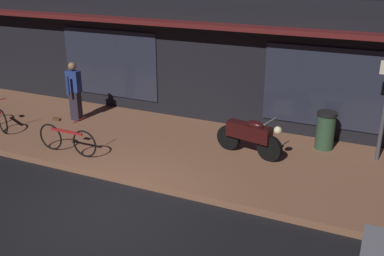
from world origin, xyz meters
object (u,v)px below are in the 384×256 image
bicycle_extra (67,139)px  trash_bin (325,130)px  motorcycle (250,135)px  person_photographer (74,90)px

bicycle_extra → trash_bin: trash_bin is taller
motorcycle → bicycle_extra: bearing=-156.7°
motorcycle → trash_bin: bearing=36.7°
person_photographer → motorcycle: bearing=-2.9°
bicycle_extra → trash_bin: bearing=27.4°
motorcycle → bicycle_extra: (-3.94, -1.70, -0.14)m
bicycle_extra → person_photographer: bearing=123.1°
motorcycle → person_photographer: person_photographer is taller
person_photographer → trash_bin: (6.74, 0.88, -0.41)m
motorcycle → trash_bin: motorcycle is taller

